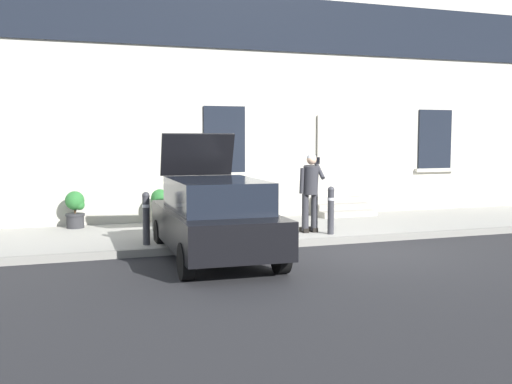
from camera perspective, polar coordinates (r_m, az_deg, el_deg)
ground_plane at (r=12.11m, az=8.47°, el=-5.65°), size 80.00×80.00×0.00m
sidewalk at (r=14.59m, az=3.32°, el=-3.46°), size 24.00×3.60×0.15m
curb_edge at (r=12.92m, az=6.52°, el=-4.61°), size 24.00×0.12×0.15m
building_facade at (r=16.82m, az=0.07°, el=10.17°), size 24.00×1.52×7.50m
entrance_stoop at (r=16.71m, az=7.98°, el=-1.50°), size 1.56×0.96×0.48m
hatchback_car_black at (r=11.16m, az=-3.88°, el=-2.37°), size 1.92×4.13×2.34m
bollard_near_person at (r=13.33m, az=7.02°, el=-1.54°), size 0.15×0.15×1.04m
bollard_far_left at (r=12.10m, az=-10.24°, el=-2.26°), size 0.15×0.15×1.04m
person_on_phone at (r=13.46m, az=5.11°, el=0.42°), size 0.51×0.47×1.75m
planter_charcoal at (r=14.75m, az=-16.55°, el=-1.49°), size 0.44×0.44×0.86m
planter_cream at (r=14.88m, az=-8.92°, el=-1.29°), size 0.44×0.44×0.86m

